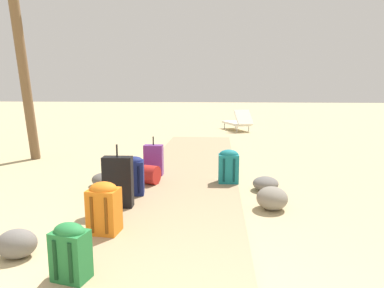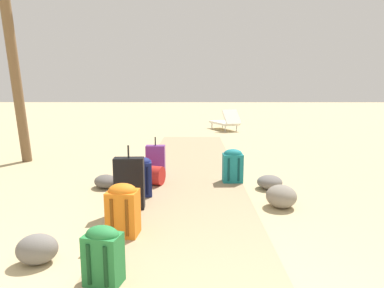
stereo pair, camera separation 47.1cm
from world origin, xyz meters
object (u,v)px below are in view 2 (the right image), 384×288
Objects in this scene: backpack_orange at (123,208)px; backpack_navy at (142,176)px; duffel_bag_red at (144,174)px; backpack_green at (103,254)px; suitcase_black at (129,183)px; backpack_teal at (233,165)px; suitcase_purple at (156,160)px; lounge_chair at (226,122)px.

backpack_navy is at bearing 89.74° from backpack_orange.
backpack_green reaches higher than duffel_bag_red.
suitcase_black is at bearing -90.88° from duffel_bag_red.
duffel_bag_red is 2.91m from backpack_green.
duffel_bag_red is at bearing 89.12° from suitcase_black.
suitcase_black is (-0.08, 0.81, 0.04)m from backpack_orange.
backpack_teal is at bearing 28.02° from backpack_navy.
backpack_green is 3.33m from backpack_teal.
duffel_bag_red is 1.24× the size of backpack_navy.
suitcase_black is (-0.15, -1.69, 0.07)m from suitcase_purple.
suitcase_purple reaches higher than backpack_teal.
backpack_teal is at bearing 56.19° from backpack_orange.
backpack_green is (0.11, -1.75, -0.08)m from suitcase_black.
duffel_bag_red is 1.44× the size of backpack_green.
backpack_orange reaches higher than backpack_teal.
backpack_navy is 1.03× the size of backpack_teal.
suitcase_black is 8.95m from lounge_chair.
duffel_bag_red is 1.98m from backpack_orange.
backpack_green is (0.09, -2.91, 0.10)m from duffel_bag_red.
suitcase_black is 1.75m from backpack_green.
lounge_chair is at bearing 74.98° from suitcase_purple.
suitcase_purple is at bearing 75.54° from duffel_bag_red.
backpack_teal is (1.33, -0.40, 0.02)m from suitcase_purple.
backpack_navy is at bearing -103.42° from lounge_chair.
suitcase_black is 1.47× the size of backpack_navy.
suitcase_black is at bearing -95.20° from suitcase_purple.
lounge_chair is (1.93, 10.46, -0.01)m from backpack_green.
backpack_navy is at bearing 90.58° from backpack_green.
backpack_teal is (1.49, 1.29, -0.05)m from suitcase_black.
backpack_teal is (1.38, 3.03, 0.03)m from backpack_green.
suitcase_purple is at bearing 88.38° from backpack_orange.
backpack_teal is at bearing 40.81° from suitcase_black.
backpack_navy is at bearing -83.45° from duffel_bag_red.
suitcase_black is (-0.02, -1.16, 0.18)m from duffel_bag_red.
suitcase_purple is 1.69m from suitcase_black.
suitcase_purple is 0.83× the size of suitcase_black.
backpack_teal is (1.40, 0.74, -0.01)m from backpack_navy.
lounge_chair is at bearing 76.83° from suitcase_black.
duffel_bag_red is 1.01× the size of suitcase_purple.
backpack_green is (0.02, -2.29, -0.04)m from backpack_navy.
backpack_navy is 2.29m from backpack_green.
backpack_orange is 1.03× the size of backpack_teal.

